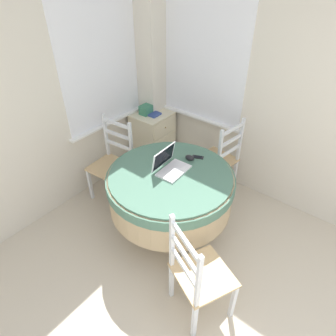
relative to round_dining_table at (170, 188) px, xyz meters
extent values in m
cube|color=white|center=(0.37, 1.28, 0.89)|extent=(1.10, 0.01, 1.42)
cube|color=white|center=(0.37, 1.25, 0.17)|extent=(1.18, 0.07, 0.02)
cube|color=white|center=(1.20, 0.46, 0.89)|extent=(0.01, 1.10, 1.42)
cube|color=white|center=(1.17, 0.46, 0.17)|extent=(0.07, 1.18, 0.02)
cube|color=beige|center=(1.06, 1.15, 0.68)|extent=(0.28, 0.28, 2.55)
cylinder|color=#4C3D2D|center=(0.00, 0.00, -0.58)|extent=(0.36, 0.36, 0.03)
cylinder|color=#4C3D2D|center=(0.00, 0.00, -0.20)|extent=(0.11, 0.11, 0.72)
cylinder|color=tan|center=(0.00, 0.00, -0.03)|extent=(1.22, 1.22, 0.38)
cylinder|color=#4C7560|center=(0.00, 0.00, 0.11)|extent=(1.25, 1.25, 0.10)
cylinder|color=#4C7560|center=(0.00, 0.00, 0.17)|extent=(1.19, 1.19, 0.02)
cube|color=white|center=(0.05, 0.00, 0.19)|extent=(0.34, 0.22, 0.02)
cube|color=silver|center=(0.05, 0.02, 0.20)|extent=(0.30, 0.13, 0.00)
cube|color=white|center=(0.05, 0.13, 0.30)|extent=(0.33, 0.06, 0.21)
cube|color=black|center=(0.05, 0.12, 0.30)|extent=(0.30, 0.05, 0.18)
ellipsoid|color=black|center=(0.31, 0.00, 0.20)|extent=(0.06, 0.10, 0.05)
cube|color=black|center=(0.40, -0.05, 0.18)|extent=(0.09, 0.13, 0.01)
cube|color=black|center=(0.40, -0.05, 0.19)|extent=(0.07, 0.09, 0.00)
cube|color=tan|center=(0.01, 0.91, -0.16)|extent=(0.45, 0.47, 0.02)
cube|color=silver|center=(-0.19, 1.08, -0.38)|extent=(0.04, 0.04, 0.43)
cube|color=silver|center=(-0.16, 0.70, -0.38)|extent=(0.04, 0.04, 0.43)
cube|color=silver|center=(0.17, 1.11, -0.38)|extent=(0.04, 0.04, 0.43)
cube|color=silver|center=(0.20, 0.73, -0.38)|extent=(0.04, 0.04, 0.43)
cube|color=silver|center=(0.17, 1.11, 0.13)|extent=(0.03, 0.03, 0.55)
cube|color=silver|center=(0.20, 0.73, 0.13)|extent=(0.03, 0.03, 0.55)
cube|color=silver|center=(0.19, 0.92, 0.34)|extent=(0.05, 0.39, 0.04)
cube|color=silver|center=(0.19, 0.92, 0.20)|extent=(0.05, 0.39, 0.04)
cube|color=silver|center=(0.19, 0.92, 0.05)|extent=(0.05, 0.39, 0.04)
cube|color=tan|center=(0.91, 0.01, -0.16)|extent=(0.49, 0.47, 0.02)
cube|color=silver|center=(1.12, 0.17, -0.38)|extent=(0.04, 0.04, 0.43)
cube|color=silver|center=(0.74, 0.22, -0.38)|extent=(0.04, 0.04, 0.43)
cube|color=silver|center=(1.07, -0.19, -0.38)|extent=(0.04, 0.04, 0.43)
cube|color=silver|center=(0.69, -0.14, -0.38)|extent=(0.04, 0.04, 0.43)
cube|color=silver|center=(1.07, -0.19, 0.13)|extent=(0.04, 0.04, 0.55)
cube|color=silver|center=(0.69, -0.14, 0.13)|extent=(0.04, 0.04, 0.55)
cube|color=silver|center=(0.88, -0.17, 0.34)|extent=(0.38, 0.07, 0.04)
cube|color=silver|center=(0.88, -0.17, 0.20)|extent=(0.38, 0.07, 0.04)
cube|color=silver|center=(0.88, -0.17, 0.05)|extent=(0.38, 0.07, 0.04)
cube|color=tan|center=(-0.52, -0.74, -0.16)|extent=(0.56, 0.57, 0.02)
cube|color=silver|center=(-0.44, -0.99, -0.38)|extent=(0.05, 0.05, 0.43)
cube|color=silver|center=(-0.28, -0.64, -0.38)|extent=(0.05, 0.05, 0.43)
cube|color=silver|center=(-0.77, -0.84, -0.38)|extent=(0.05, 0.05, 0.43)
cube|color=silver|center=(-0.61, -0.49, -0.38)|extent=(0.05, 0.05, 0.43)
cube|color=silver|center=(-0.77, -0.84, 0.13)|extent=(0.04, 0.04, 0.55)
cube|color=silver|center=(-0.61, -0.49, 0.13)|extent=(0.04, 0.04, 0.55)
cube|color=silver|center=(-0.69, -0.66, 0.34)|extent=(0.18, 0.36, 0.04)
cube|color=silver|center=(-0.69, -0.66, 0.20)|extent=(0.18, 0.36, 0.04)
cube|color=silver|center=(-0.69, -0.66, 0.05)|extent=(0.18, 0.36, 0.04)
cube|color=beige|center=(0.92, 1.03, -0.23)|extent=(0.49, 0.43, 0.74)
cube|color=beige|center=(0.92, 1.03, 0.15)|extent=(0.51, 0.46, 0.02)
cube|color=beige|center=(0.92, 0.81, 0.02)|extent=(0.43, 0.01, 0.21)
sphere|color=olive|center=(0.92, 0.80, 0.02)|extent=(0.02, 0.02, 0.02)
cube|color=beige|center=(0.92, 0.81, -0.23)|extent=(0.43, 0.01, 0.21)
sphere|color=olive|center=(0.92, 0.80, -0.23)|extent=(0.02, 0.02, 0.02)
cube|color=beige|center=(0.92, 0.81, -0.47)|extent=(0.43, 0.01, 0.21)
sphere|color=olive|center=(0.92, 0.80, -0.47)|extent=(0.02, 0.02, 0.02)
cube|color=#387A5B|center=(0.87, 1.08, 0.22)|extent=(0.19, 0.12, 0.12)
cube|color=#33478C|center=(0.89, 1.00, 0.17)|extent=(0.16, 0.20, 0.02)
camera|label=1|loc=(-1.79, -1.40, 1.91)|focal=32.00mm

